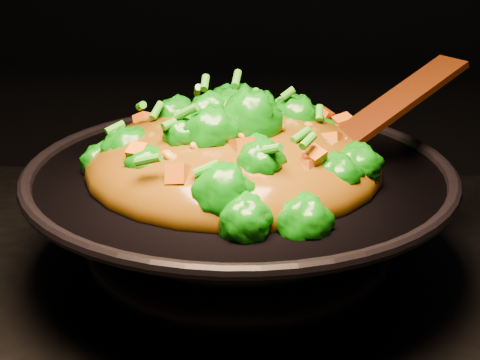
# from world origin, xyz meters

# --- Properties ---
(wok) EXTENTS (0.61, 0.61, 0.13)m
(wok) POSITION_xyz_m (-0.08, 0.12, 0.96)
(wok) COLOR black
(wok) RESTS_ON stovetop
(stir_fry) EXTENTS (0.42, 0.42, 0.11)m
(stir_fry) POSITION_xyz_m (-0.09, 0.12, 1.09)
(stir_fry) COLOR #0C7208
(stir_fry) RESTS_ON wok
(spatula) EXTENTS (0.24, 0.19, 0.11)m
(spatula) POSITION_xyz_m (0.06, 0.15, 1.08)
(spatula) COLOR #3E1A06
(spatula) RESTS_ON wok
(back_pot) EXTENTS (0.23, 0.23, 0.11)m
(back_pot) POSITION_xyz_m (-0.05, 0.32, 0.96)
(back_pot) COLOR black
(back_pot) RESTS_ON stovetop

